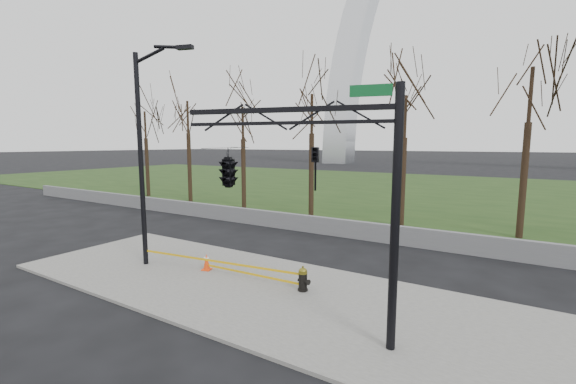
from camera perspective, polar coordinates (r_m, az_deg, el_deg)
The scene contains 10 objects.
ground at distance 12.56m, azimuth -5.70°, elevation -14.69°, with size 500.00×500.00×0.00m, color black.
sidewalk at distance 12.54m, azimuth -5.70°, elevation -14.48°, with size 18.00×6.00×0.10m, color slate.
grass_strip at distance 40.15m, azimuth 21.13°, elevation 0.21°, with size 120.00×40.00×0.06m, color #1D3613.
guardrail at distance 19.12m, azimuth 8.99°, elevation -5.58°, with size 60.00×0.30×0.90m, color #59595B.
tree_row at distance 21.89m, azimuth 17.66°, elevation 6.35°, with size 49.60×4.00×8.89m.
fire_hydrant at distance 12.02m, azimuth 2.34°, elevation -13.30°, with size 0.50×0.32×0.80m.
traffic_cone at distance 14.20m, azimuth -12.43°, elevation -10.46°, with size 0.38×0.38×0.61m.
street_light at distance 14.82m, azimuth -21.12°, elevation 6.82°, with size 2.33×0.86×8.21m.
traffic_signal_mast at distance 8.94m, azimuth -4.80°, elevation 3.71°, with size 4.97×2.54×6.00m.
caution_tape at distance 13.29m, azimuth -9.05°, elevation -11.20°, with size 6.50×0.87×0.41m.
Camera 1 is at (7.08, -9.24, 4.72)m, focal length 23.09 mm.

